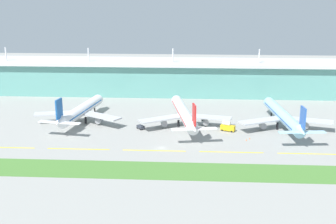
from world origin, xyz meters
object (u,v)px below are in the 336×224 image
(airliner_far, at_px, (283,116))
(safety_cone_left_wingtip, at_px, (250,138))
(fuel_truck, at_px, (227,127))
(safety_cone_nose_front, at_px, (246,140))
(airliner_near, at_px, (81,111))
(airliner_middle, at_px, (184,114))
(pushback_tug, at_px, (141,127))

(airliner_far, xyz_separation_m, safety_cone_left_wingtip, (-18.74, -17.87, -6.10))
(airliner_far, distance_m, fuel_truck, 29.41)
(fuel_truck, distance_m, safety_cone_nose_front, 16.58)
(airliner_near, height_order, fuel_truck, airliner_near)
(safety_cone_left_wingtip, bearing_deg, safety_cone_nose_front, -127.83)
(airliner_middle, xyz_separation_m, safety_cone_left_wingtip, (31.74, -19.50, -6.10))
(safety_cone_left_wingtip, bearing_deg, airliner_middle, 148.43)
(fuel_truck, height_order, safety_cone_nose_front, fuel_truck)
(airliner_middle, bearing_deg, airliner_near, 176.97)
(pushback_tug, xyz_separation_m, safety_cone_left_wingtip, (53.76, -12.78, -0.75))
(airliner_far, bearing_deg, airliner_middle, 178.15)
(airliner_far, bearing_deg, fuel_truck, -168.52)
(pushback_tug, bearing_deg, airliner_far, 4.02)
(fuel_truck, height_order, safety_cone_left_wingtip, fuel_truck)
(pushback_tug, bearing_deg, safety_cone_left_wingtip, -13.37)
(safety_cone_left_wingtip, bearing_deg, airliner_far, 43.65)
(airliner_near, bearing_deg, pushback_tug, -16.22)
(pushback_tug, relative_size, fuel_truck, 0.65)
(airliner_near, xyz_separation_m, fuel_truck, (77.14, -10.35, -4.18))
(pushback_tug, bearing_deg, fuel_truck, -0.91)
(airliner_far, xyz_separation_m, safety_cone_nose_front, (-20.53, -20.19, -6.10))
(airliner_near, relative_size, pushback_tug, 12.05)
(airliner_near, height_order, airliner_far, same)
(airliner_near, xyz_separation_m, airliner_middle, (55.19, -2.92, 0.01))
(pushback_tug, distance_m, safety_cone_left_wingtip, 55.26)
(safety_cone_left_wingtip, height_order, safety_cone_nose_front, same)
(fuel_truck, bearing_deg, airliner_near, 172.36)
(pushback_tug, bearing_deg, airliner_near, 163.78)
(pushback_tug, relative_size, safety_cone_nose_front, 7.06)
(airliner_near, height_order, safety_cone_left_wingtip, airliner_near)
(safety_cone_nose_front, bearing_deg, fuel_truck, 119.04)
(airliner_far, relative_size, safety_cone_nose_front, 95.60)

